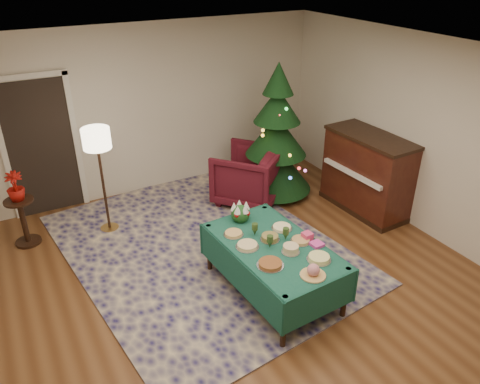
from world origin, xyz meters
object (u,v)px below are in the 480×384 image
side_table (24,222)px  potted_plant (16,192)px  piano (367,174)px  gift_box (307,236)px  christmas_tree (276,138)px  buffet_table (273,255)px  floor_lamp (97,145)px  armchair (248,173)px

side_table → potted_plant: potted_plant is taller
side_table → piano: (4.75, -1.48, 0.27)m
gift_box → christmas_tree: (0.98, 2.23, 0.27)m
side_table → buffet_table: bearing=-45.9°
gift_box → christmas_tree: bearing=66.2°
gift_box → piano: piano is taller
buffet_table → side_table: 3.50m
buffet_table → floor_lamp: (-1.34, 2.33, 0.78)m
buffet_table → potted_plant: size_ratio=4.40×
buffet_table → floor_lamp: size_ratio=1.14×
gift_box → side_table: (-2.83, 2.59, -0.38)m
floor_lamp → side_table: (-1.09, 0.18, -0.98)m
side_table → gift_box: bearing=-42.4°
armchair → potted_plant: 3.33m
buffet_table → gift_box: size_ratio=16.66×
piano → buffet_table: bearing=-156.2°
potted_plant → christmas_tree: christmas_tree is taller
gift_box → side_table: bearing=137.6°
buffet_table → side_table: size_ratio=2.60×
floor_lamp → gift_box: bearing=-54.2°
side_table → piano: size_ratio=0.47×
armchair → side_table: bearing=-46.6°
buffet_table → potted_plant: bearing=134.1°
potted_plant → piano: piano is taller
gift_box → floor_lamp: bearing=125.8°
armchair → side_table: size_ratio=1.44×
armchair → potted_plant: size_ratio=2.44×
potted_plant → christmas_tree: bearing=-5.4°
buffet_table → side_table: side_table is taller
christmas_tree → piano: (0.94, -1.12, -0.38)m
armchair → piano: piano is taller
gift_box → piano: size_ratio=0.07×
gift_box → piano: bearing=30.0°
gift_box → armchair: 2.26m
gift_box → potted_plant: (-2.83, 2.59, 0.08)m
buffet_table → floor_lamp: floor_lamp is taller
side_table → christmas_tree: bearing=-5.4°
buffet_table → gift_box: 0.45m
floor_lamp → potted_plant: bearing=170.9°
gift_box → floor_lamp: floor_lamp is taller
buffet_table → piano: size_ratio=1.23×
side_table → potted_plant: (0.00, 0.00, 0.46)m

